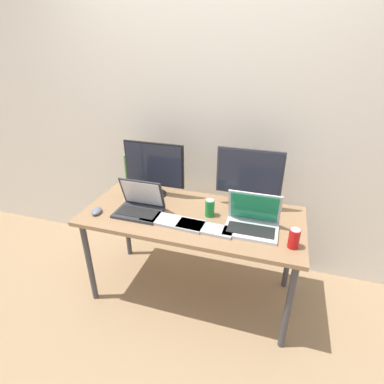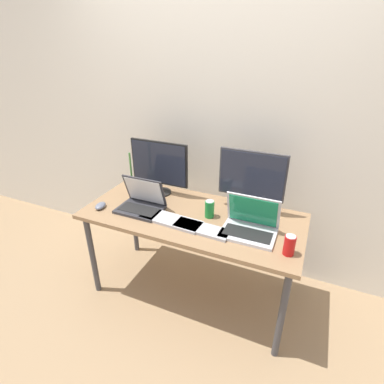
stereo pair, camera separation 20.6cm
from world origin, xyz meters
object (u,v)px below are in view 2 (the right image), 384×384
Objects in this scene: laptop_secondary at (250,225)px; soda_can_near_keyboard at (210,209)px; monitor_center at (252,179)px; bamboo_vase at (133,188)px; mouse_by_keyboard at (100,206)px; laptop_silver at (142,202)px; work_desk at (192,222)px; soda_can_by_laptop at (289,245)px; keyboard_aux at (202,229)px; keyboard_main at (171,220)px; monitor_left at (159,166)px.

laptop_secondary reaches higher than soda_can_near_keyboard.
monitor_center is 1.26× the size of bamboo_vase.
laptop_silver is at bearing 9.28° from mouse_by_keyboard.
mouse_by_keyboard is 0.81m from soda_can_near_keyboard.
soda_can_by_laptop reaches higher than work_desk.
work_desk is 0.55m from bamboo_vase.
bamboo_vase reaches higher than keyboard_aux.
mouse_by_keyboard is at bearing -165.20° from soda_can_near_keyboard.
keyboard_main is (0.27, -0.07, -0.05)m from laptop_silver.
monitor_center is at bearing 104.82° from laptop_secondary.
monitor_left reaches higher than laptop_silver.
monitor_center is 1.12m from mouse_by_keyboard.
soda_can_near_keyboard is at bearing 97.10° from keyboard_aux.
laptop_silver reaches higher than keyboard_main.
monitor_center reaches higher than soda_can_near_keyboard.
laptop_silver is at bearing -157.59° from monitor_center.
laptop_secondary reaches higher than soda_can_by_laptop.
work_desk is 0.73m from soda_can_by_laptop.
laptop_silver is 0.80m from laptop_secondary.
monitor_left is 0.34m from laptop_silver.
keyboard_aux is at bearing -48.78° from work_desk.
bamboo_vase is at bearing -169.21° from monitor_center.
keyboard_main is at bearing -123.86° from work_desk.
laptop_secondary is 1.10m from mouse_by_keyboard.
keyboard_aux is (0.23, -0.01, 0.00)m from keyboard_main.
monitor_left is 0.86m from laptop_secondary.
laptop_secondary is (0.80, -0.26, -0.18)m from monitor_left.
monitor_center is 3.73× the size of soda_can_near_keyboard.
mouse_by_keyboard is (-0.29, -0.11, -0.04)m from laptop_silver.
bamboo_vase is (-0.16, 0.13, 0.02)m from laptop_silver.
soda_can_by_laptop is (0.26, -0.13, 0.00)m from laptop_secondary.
monitor_left reaches higher than mouse_by_keyboard.
soda_can_near_keyboard is at bearing 10.99° from laptop_silver.
monitor_center is 0.63m from keyboard_main.
work_desk is at bearing 4.04° from mouse_by_keyboard.
work_desk is 0.69m from mouse_by_keyboard.
keyboard_main is 4.08× the size of mouse_by_keyboard.
monitor_center reaches higher than work_desk.
keyboard_aux is at bearing -119.71° from monitor_center.
bamboo_vase is (-1.22, 0.24, 0.02)m from soda_can_by_laptop.
laptop_silver is at bearing -169.01° from soda_can_near_keyboard.
soda_can_near_keyboard is (0.12, 0.02, 0.13)m from work_desk.
soda_can_by_laptop is at bearing -14.91° from work_desk.
monitor_center reaches higher than keyboard_aux.
laptop_secondary is at bearing 1.33° from laptop_silver.
soda_can_near_keyboard is (0.22, 0.16, 0.05)m from keyboard_main.
monitor_left is at bearing 43.51° from bamboo_vase.
mouse_by_keyboard is 0.28m from bamboo_vase.
work_desk is 0.40m from laptop_silver.
soda_can_near_keyboard is (0.50, 0.10, 0.01)m from laptop_silver.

